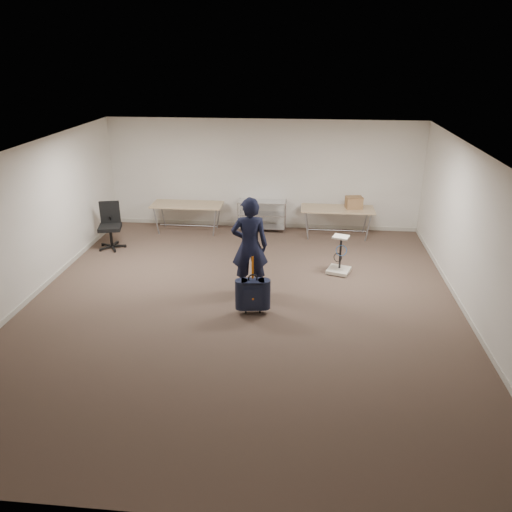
# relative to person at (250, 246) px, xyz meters

# --- Properties ---
(ground) EXTENTS (9.00, 9.00, 0.00)m
(ground) POSITION_rel_person_xyz_m (-0.08, -0.62, -0.95)
(ground) COLOR #4C382E
(ground) RESTS_ON ground
(room_shell) EXTENTS (8.00, 9.00, 9.00)m
(room_shell) POSITION_rel_person_xyz_m (-0.08, 0.76, -0.90)
(room_shell) COLOR beige
(room_shell) RESTS_ON ground
(folding_table_left) EXTENTS (1.80, 0.75, 0.73)m
(folding_table_left) POSITION_rel_person_xyz_m (-1.98, 3.33, -0.27)
(folding_table_left) COLOR tan
(folding_table_left) RESTS_ON ground
(folding_table_right) EXTENTS (1.80, 0.75, 0.73)m
(folding_table_right) POSITION_rel_person_xyz_m (1.82, 3.33, -0.27)
(folding_table_right) COLOR tan
(folding_table_right) RESTS_ON ground
(wire_shelf) EXTENTS (1.22, 0.47, 0.80)m
(wire_shelf) POSITION_rel_person_xyz_m (-0.08, 3.58, -0.51)
(wire_shelf) COLOR silver
(wire_shelf) RESTS_ON ground
(person) EXTENTS (0.74, 0.54, 1.90)m
(person) POSITION_rel_person_xyz_m (0.00, 0.00, 0.00)
(person) COLOR black
(person) RESTS_ON ground
(suitcase) EXTENTS (0.43, 0.28, 1.09)m
(suitcase) POSITION_rel_person_xyz_m (0.15, -0.86, -0.58)
(suitcase) COLOR black
(suitcase) RESTS_ON ground
(office_chair) EXTENTS (0.66, 0.66, 1.08)m
(office_chair) POSITION_rel_person_xyz_m (-3.53, 2.01, -0.62)
(office_chair) COLOR black
(office_chair) RESTS_ON ground
(equipment_cart) EXTENTS (0.57, 0.57, 0.82)m
(equipment_cart) POSITION_rel_person_xyz_m (1.77, 1.07, -0.74)
(equipment_cart) COLOR silver
(equipment_cart) RESTS_ON ground
(cardboard_box) EXTENTS (0.44, 0.36, 0.29)m
(cardboard_box) POSITION_rel_person_xyz_m (2.22, 3.38, -0.08)
(cardboard_box) COLOR #A3714C
(cardboard_box) RESTS_ON folding_table_right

